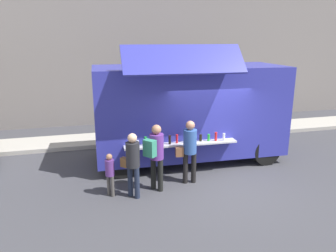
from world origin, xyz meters
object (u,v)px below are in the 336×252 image
Objects in this scene: trash_bin at (251,122)px; customer_mid_with_backpack at (156,151)px; child_near_queue at (110,171)px; food_truck_main at (189,110)px; customer_front_ordering at (189,147)px; customer_rear_waiting at (132,160)px.

trash_bin is 6.66m from customer_mid_with_backpack.
food_truck_main is at bearing -0.32° from child_near_queue.
customer_front_ordering is at bearing -105.95° from food_truck_main.
customer_front_ordering is 0.99× the size of customer_mid_with_backpack.
trash_bin is 7.59m from child_near_queue.
customer_front_ordering is 1.57× the size of child_near_queue.
trash_bin is at bearing 0.34° from customer_mid_with_backpack.
trash_bin is 0.84× the size of child_near_queue.
customer_front_ordering is at bearing -25.70° from customer_rear_waiting.
customer_mid_with_backpack is at bearing 108.86° from customer_front_ordering.
customer_mid_with_backpack is 1.06× the size of customer_rear_waiting.
customer_mid_with_backpack is 1.58× the size of child_near_queue.
child_near_queue is at bearing 119.06° from customer_rear_waiting.
food_truck_main reaches higher than trash_bin.
child_near_queue is at bearing 102.19° from customer_front_ordering.
customer_mid_with_backpack is at bearing -35.63° from child_near_queue.
customer_mid_with_backpack is (-5.07, -4.28, 0.62)m from trash_bin.
trash_bin is at bearing 35.12° from food_truck_main.
customer_front_ordering is (-4.08, -4.05, 0.58)m from trash_bin.
child_near_queue is (-1.18, -0.01, -0.42)m from customer_mid_with_backpack.
customer_rear_waiting is at bearing 158.74° from customer_mid_with_backpack.
food_truck_main is 3.37× the size of customer_front_ordering.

